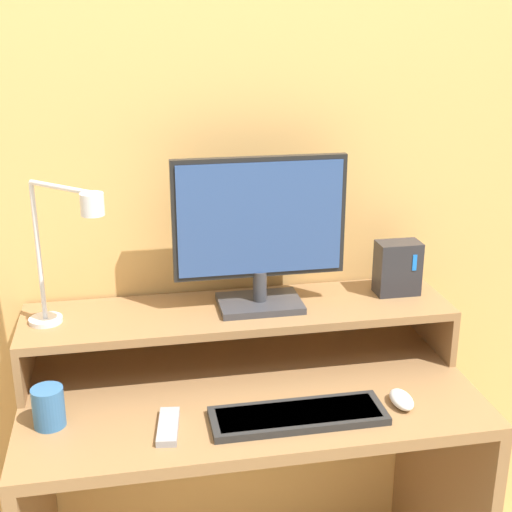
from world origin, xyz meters
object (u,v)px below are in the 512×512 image
Objects in this scene: router_dock at (398,268)px; mouse at (401,399)px; mug at (49,407)px; remote_control at (168,427)px; monitor at (260,230)px; keyboard at (298,415)px; desk_lamp at (66,245)px.

mouse is (-0.10, -0.31, -0.21)m from router_dock.
mouse is at bearing -107.42° from router_dock.
remote_control is at bearing -14.58° from mug.
mouse is 0.98× the size of mug.
keyboard is at bearing -84.28° from monitor.
remote_control is (-0.65, -0.31, -0.22)m from router_dock.
mug is (-0.56, 0.08, 0.04)m from keyboard.
router_dock is 1.01× the size of remote_control.
remote_control is (-0.30, 0.01, -0.00)m from keyboard.
desk_lamp is at bearing 132.09° from remote_control.
mouse is at bearing -4.77° from mug.
monitor is 4.70× the size of mug.
mouse reaches higher than keyboard.
router_dock is at bearing 15.02° from mug.
router_dock is at bearing 3.08° from monitor.
keyboard is 4.31× the size of mug.
mug is (-0.06, -0.16, -0.33)m from desk_lamp.
mug reaches higher than mouse.
mouse is at bearing -45.53° from monitor.
desk_lamp reaches higher than mug.
desk_lamp is 0.37m from mug.
desk_lamp is 2.50× the size of remote_control.
desk_lamp is 3.95× the size of mouse.
mouse is at bearing 3.02° from keyboard.
keyboard is at bearing -137.35° from router_dock.
router_dock is 0.76m from remote_control.
mug is at bearing -157.00° from monitor.
router_dock reaches higher than mouse.
router_dock is 0.36× the size of keyboard.
mug is (-0.92, -0.25, -0.18)m from router_dock.
router_dock reaches higher than keyboard.
keyboard is (-0.36, -0.33, -0.22)m from router_dock.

